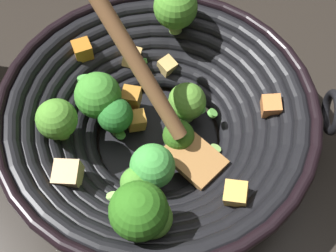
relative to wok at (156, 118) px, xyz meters
name	(u,v)px	position (x,y,z in m)	size (l,w,h in m)	color
ground_plane	(158,142)	(0.00, 0.00, -0.06)	(4.00, 4.00, 0.00)	#28231E
wok	(156,118)	(0.00, 0.00, 0.00)	(0.38, 0.39, 0.27)	black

